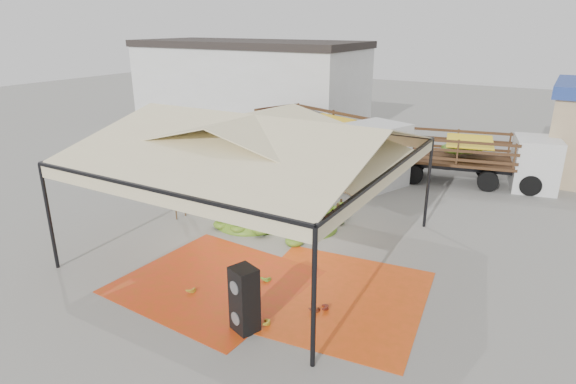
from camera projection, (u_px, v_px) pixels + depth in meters
The scene contains 17 objects.
ground at pixel (258, 245), 14.72m from camera, with size 90.00×90.00×0.00m, color slate.
canopy_tent at pixel (255, 140), 13.62m from camera, with size 8.10×8.10×4.00m.
building_white at pixel (249, 85), 29.97m from camera, with size 14.30×6.30×5.40m.
tarp_left at pixel (214, 281), 12.64m from camera, with size 4.42×4.21×0.01m, color red.
tarp_right at pixel (336, 296), 11.96m from camera, with size 4.20×4.41×0.01m, color #DC4614.
banana_heap at pixel (272, 201), 16.63m from camera, with size 5.45×4.48×1.17m, color #4F7418.
hand_yellow_a at pixel (263, 321), 10.81m from camera, with size 0.43×0.35×0.19m, color gold.
hand_yellow_b at pixel (190, 288), 12.15m from camera, with size 0.40×0.33×0.18m, color gold.
hand_red_a at pixel (314, 307), 11.36m from camera, with size 0.39×0.32×0.18m, color #5B2814.
hand_red_b at pixel (321, 306), 11.37m from camera, with size 0.43×0.35×0.19m, color maroon.
hand_green at pixel (266, 277), 12.70m from camera, with size 0.39×0.32×0.18m, color #387718.
hanging_bunches at pixel (275, 183), 12.05m from camera, with size 3.24×0.24×0.20m.
speaker_stack at pixel (244, 300), 10.42m from camera, with size 0.68×0.64×1.52m.
banana_leaves at pixel (175, 218), 16.77m from camera, with size 0.96×1.36×3.70m, color #30721E, non-canonical shape.
vendor at pixel (349, 170), 18.90m from camera, with size 0.71×0.46×1.94m, color gray.
truck_left at pixel (332, 138), 21.34m from camera, with size 7.93×5.04×2.58m.
truck_right at pixel (483, 154), 19.89m from camera, with size 6.42×3.32×2.10m.
Camera 1 is at (7.56, -11.02, 6.44)m, focal length 30.00 mm.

